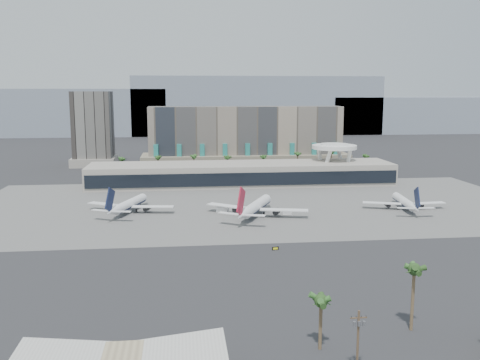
{
  "coord_description": "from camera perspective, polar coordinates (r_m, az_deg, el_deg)",
  "views": [
    {
      "loc": [
        -34.1,
        -185.91,
        51.74
      ],
      "look_at": [
        -8.82,
        40.0,
        14.12
      ],
      "focal_mm": 40.0,
      "sensor_mm": 36.0,
      "label": 1
    }
  ],
  "objects": [
    {
      "name": "saucer_structure",
      "position": [
        316.54,
        10.02,
        3.22
      ],
      "size": [
        26.0,
        26.0,
        21.89
      ],
      "color": "white",
      "rests_on": "ground"
    },
    {
      "name": "airliner_right",
      "position": [
        248.39,
        17.19,
        -2.27
      ],
      "size": [
        36.85,
        38.12,
        13.18
      ],
      "rotation": [
        0.0,
        0.0,
        -0.12
      ],
      "color": "white",
      "rests_on": "ground"
    },
    {
      "name": "ground",
      "position": [
        195.96,
        3.89,
        -5.93
      ],
      "size": [
        900.0,
        900.0,
        0.0
      ],
      "primitive_type": "plane",
      "color": "#232326",
      "rests_on": "ground"
    },
    {
      "name": "palm_row",
      "position": [
        335.99,
        0.69,
        2.35
      ],
      "size": [
        157.8,
        2.8,
        13.1
      ],
      "color": "brown",
      "rests_on": "ground"
    },
    {
      "name": "hotel",
      "position": [
        364.69,
        0.59,
        3.9
      ],
      "size": [
        140.0,
        30.0,
        42.0
      ],
      "color": "gray",
      "rests_on": "ground"
    },
    {
      "name": "airliner_left",
      "position": [
        236.36,
        -11.79,
        -2.56
      ],
      "size": [
        38.24,
        39.53,
        14.21
      ],
      "rotation": [
        0.0,
        0.0,
        -0.34
      ],
      "color": "white",
      "rests_on": "ground"
    },
    {
      "name": "terminal",
      "position": [
        301.12,
        0.19,
        0.76
      ],
      "size": [
        170.0,
        32.5,
        14.5
      ],
      "color": "#ABA196",
      "rests_on": "ground"
    },
    {
      "name": "mountain_ridge",
      "position": [
        659.19,
        -1.0,
        7.5
      ],
      "size": [
        680.0,
        60.0,
        70.0
      ],
      "color": "gray",
      "rests_on": "ground"
    },
    {
      "name": "near_palm_b",
      "position": [
        123.14,
        18.06,
        -9.71
      ],
      "size": [
        6.0,
        6.0,
        15.33
      ],
      "color": "brown",
      "rests_on": "ground"
    },
    {
      "name": "office_tower",
      "position": [
        391.74,
        -15.37,
        4.85
      ],
      "size": [
        30.0,
        30.0,
        52.0
      ],
      "color": "black",
      "rests_on": "ground"
    },
    {
      "name": "airliner_centre",
      "position": [
        224.68,
        1.64,
        -2.87
      ],
      "size": [
        41.74,
        42.95,
        15.93
      ],
      "rotation": [
        0.0,
        0.0,
        -0.43
      ],
      "color": "white",
      "rests_on": "ground"
    },
    {
      "name": "apron_pad",
      "position": [
        248.74,
        1.64,
        -2.61
      ],
      "size": [
        260.0,
        130.0,
        0.06
      ],
      "primitive_type": "cube",
      "color": "#5B5B59",
      "rests_on": "ground"
    },
    {
      "name": "service_vehicle_a",
      "position": [
        232.24,
        -1.87,
        -3.18
      ],
      "size": [
        5.5,
        4.17,
        2.42
      ],
      "primitive_type": "cube",
      "rotation": [
        0.0,
        0.0,
        -0.4
      ],
      "color": "white",
      "rests_on": "ground"
    },
    {
      "name": "service_vehicle_b",
      "position": [
        229.07,
        5.04,
        -3.44
      ],
      "size": [
        3.96,
        2.42,
        1.97
      ],
      "primitive_type": "cube",
      "rotation": [
        0.0,
        0.0,
        -0.06
      ],
      "color": "white",
      "rests_on": "ground"
    },
    {
      "name": "utility_pole",
      "position": [
        105.29,
        12.5,
        -15.9
      ],
      "size": [
        3.2,
        0.85,
        12.0
      ],
      "color": "#4C3826",
      "rests_on": "ground"
    },
    {
      "name": "taxiway_sign",
      "position": [
        178.54,
        3.8,
        -7.29
      ],
      "size": [
        2.35,
        0.88,
        1.06
      ],
      "rotation": [
        0.0,
        0.0,
        0.25
      ],
      "color": "black",
      "rests_on": "ground"
    },
    {
      "name": "near_palm_a",
      "position": [
        111.45,
        8.63,
        -13.29
      ],
      "size": [
        6.0,
        6.0,
        11.79
      ],
      "color": "brown",
      "rests_on": "ground"
    }
  ]
}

